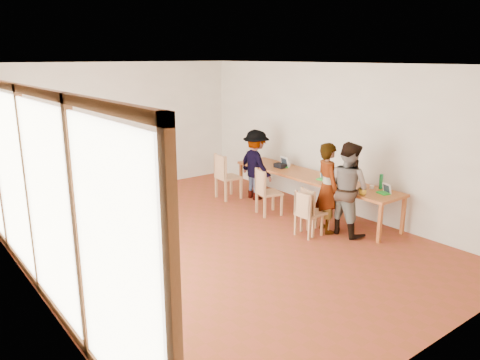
# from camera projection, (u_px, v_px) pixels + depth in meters

# --- Properties ---
(ground) EXTENTS (8.00, 8.00, 0.00)m
(ground) POSITION_uv_depth(u_px,v_px,m) (216.00, 240.00, 8.20)
(ground) COLOR brown
(ground) RESTS_ON ground
(wall_back) EXTENTS (6.00, 0.10, 3.00)m
(wall_back) POSITION_uv_depth(u_px,v_px,m) (117.00, 128.00, 10.87)
(wall_back) COLOR silver
(wall_back) RESTS_ON ground
(wall_front) EXTENTS (6.00, 0.10, 3.00)m
(wall_front) POSITION_uv_depth(u_px,v_px,m) (438.00, 221.00, 4.75)
(wall_front) COLOR silver
(wall_front) RESTS_ON ground
(wall_right) EXTENTS (0.10, 8.00, 3.00)m
(wall_right) POSITION_uv_depth(u_px,v_px,m) (335.00, 138.00, 9.59)
(wall_right) COLOR silver
(wall_right) RESTS_ON ground
(window_wall) EXTENTS (0.10, 8.00, 3.00)m
(window_wall) POSITION_uv_depth(u_px,v_px,m) (27.00, 186.00, 6.06)
(window_wall) COLOR white
(window_wall) RESTS_ON ground
(ceiling) EXTENTS (6.00, 8.00, 0.04)m
(ceiling) POSITION_uv_depth(u_px,v_px,m) (213.00, 63.00, 7.42)
(ceiling) COLOR white
(ceiling) RESTS_ON wall_back
(communal_table) EXTENTS (0.80, 4.00, 0.75)m
(communal_table) POSITION_uv_depth(u_px,v_px,m) (312.00, 178.00, 9.59)
(communal_table) COLOR #AF5726
(communal_table) RESTS_ON ground
(side_table) EXTENTS (0.90, 0.90, 0.75)m
(side_table) POSITION_uv_depth(u_px,v_px,m) (100.00, 186.00, 9.11)
(side_table) COLOR #AF5726
(side_table) RESTS_ON ground
(chair_near) EXTENTS (0.45, 0.45, 0.45)m
(chair_near) POSITION_uv_depth(u_px,v_px,m) (311.00, 206.00, 8.36)
(chair_near) COLOR tan
(chair_near) RESTS_ON ground
(chair_mid) EXTENTS (0.40, 0.40, 0.44)m
(chair_mid) POSITION_uv_depth(u_px,v_px,m) (306.00, 209.00, 8.24)
(chair_mid) COLOR tan
(chair_mid) RESTS_ON ground
(chair_far) EXTENTS (0.54, 0.54, 0.50)m
(chair_far) POSITION_uv_depth(u_px,v_px,m) (265.00, 187.00, 9.36)
(chair_far) COLOR tan
(chair_far) RESTS_ON ground
(chair_empty) EXTENTS (0.50, 0.50, 0.54)m
(chair_empty) POSITION_uv_depth(u_px,v_px,m) (224.00, 172.00, 10.41)
(chair_empty) COLOR tan
(chair_empty) RESTS_ON ground
(chair_spare) EXTENTS (0.52, 0.52, 0.47)m
(chair_spare) POSITION_uv_depth(u_px,v_px,m) (40.00, 212.00, 8.00)
(chair_spare) COLOR tan
(chair_spare) RESTS_ON ground
(person_near) EXTENTS (0.60, 0.71, 1.65)m
(person_near) POSITION_uv_depth(u_px,v_px,m) (328.00, 188.00, 8.43)
(person_near) COLOR gray
(person_near) RESTS_ON ground
(person_mid) EXTENTS (0.64, 0.82, 1.69)m
(person_mid) POSITION_uv_depth(u_px,v_px,m) (348.00, 189.00, 8.31)
(person_mid) COLOR gray
(person_mid) RESTS_ON ground
(person_far) EXTENTS (0.65, 1.05, 1.56)m
(person_far) POSITION_uv_depth(u_px,v_px,m) (256.00, 165.00, 10.40)
(person_far) COLOR gray
(person_far) RESTS_ON ground
(laptop_near) EXTENTS (0.23, 0.24, 0.18)m
(laptop_near) POSITION_uv_depth(u_px,v_px,m) (385.00, 191.00, 8.34)
(laptop_near) COLOR green
(laptop_near) RESTS_ON communal_table
(laptop_mid) EXTENTS (0.22, 0.24, 0.18)m
(laptop_mid) POSITION_uv_depth(u_px,v_px,m) (324.00, 177.00, 9.26)
(laptop_mid) COLOR green
(laptop_mid) RESTS_ON communal_table
(laptop_far) EXTENTS (0.26, 0.29, 0.23)m
(laptop_far) POSITION_uv_depth(u_px,v_px,m) (283.00, 164.00, 10.30)
(laptop_far) COLOR green
(laptop_far) RESTS_ON communal_table
(yellow_mug) EXTENTS (0.17, 0.17, 0.11)m
(yellow_mug) POSITION_uv_depth(u_px,v_px,m) (363.00, 192.00, 8.25)
(yellow_mug) COLOR gold
(yellow_mug) RESTS_ON communal_table
(green_bottle) EXTENTS (0.07, 0.07, 0.28)m
(green_bottle) POSITION_uv_depth(u_px,v_px,m) (381.00, 182.00, 8.59)
(green_bottle) COLOR #146F2F
(green_bottle) RESTS_ON communal_table
(clear_glass) EXTENTS (0.07, 0.07, 0.09)m
(clear_glass) POSITION_uv_depth(u_px,v_px,m) (289.00, 164.00, 10.40)
(clear_glass) COLOR silver
(clear_glass) RESTS_ON communal_table
(condiment_cup) EXTENTS (0.08, 0.08, 0.06)m
(condiment_cup) POSITION_uv_depth(u_px,v_px,m) (372.00, 187.00, 8.64)
(condiment_cup) COLOR white
(condiment_cup) RESTS_ON communal_table
(pink_phone) EXTENTS (0.05, 0.10, 0.01)m
(pink_phone) POSITION_uv_depth(u_px,v_px,m) (334.00, 179.00, 9.31)
(pink_phone) COLOR #DE3968
(pink_phone) RESTS_ON communal_table
(black_pouch) EXTENTS (0.16, 0.26, 0.09)m
(black_pouch) POSITION_uv_depth(u_px,v_px,m) (280.00, 166.00, 10.26)
(black_pouch) COLOR black
(black_pouch) RESTS_ON communal_table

